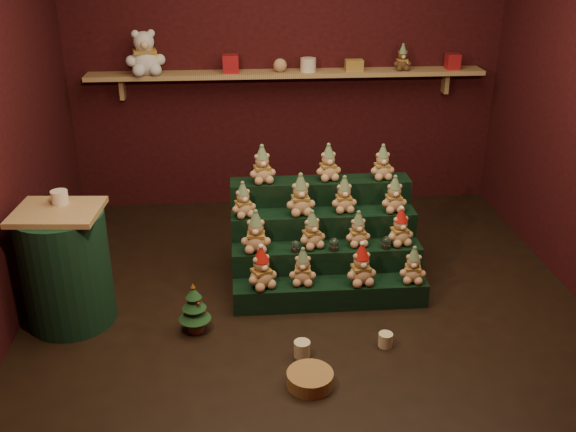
{
  "coord_description": "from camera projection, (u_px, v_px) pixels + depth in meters",
  "views": [
    {
      "loc": [
        -0.46,
        -3.94,
        2.5
      ],
      "look_at": [
        -0.12,
        0.25,
        0.61
      ],
      "focal_mm": 40.0,
      "sensor_mm": 36.0,
      "label": 1
    }
  ],
  "objects": [
    {
      "name": "teddy_7",
      "position": [
        400.0,
        227.0,
        4.71
      ],
      "size": [
        0.23,
        0.21,
        0.28
      ],
      "primitive_type": null,
      "rotation": [
        0.0,
        0.0,
        0.21
      ],
      "color": "tan",
      "rests_on": "riser_tier_midfront"
    },
    {
      "name": "gift_tin_red_b",
      "position": [
        453.0,
        61.0,
        5.87
      ],
      "size": [
        0.12,
        0.12,
        0.14
      ],
      "primitive_type": "cube",
      "color": "#AC1A20",
      "rests_on": "back_shelf"
    },
    {
      "name": "teddy_5",
      "position": [
        312.0,
        229.0,
        4.67
      ],
      "size": [
        0.25,
        0.24,
        0.28
      ],
      "primitive_type": null,
      "rotation": [
        0.0,
        0.0,
        0.36
      ],
      "color": "tan",
      "rests_on": "riser_tier_midfront"
    },
    {
      "name": "teddy_10",
      "position": [
        344.0,
        194.0,
        4.82
      ],
      "size": [
        0.21,
        0.19,
        0.27
      ],
      "primitive_type": null,
      "rotation": [
        0.0,
        0.0,
        0.08
      ],
      "color": "tan",
      "rests_on": "riser_tier_midback"
    },
    {
      "name": "teddy_1",
      "position": [
        303.0,
        266.0,
        4.54
      ],
      "size": [
        0.21,
        0.19,
        0.27
      ],
      "primitive_type": null,
      "rotation": [
        0.0,
        0.0,
        -0.12
      ],
      "color": "tan",
      "rests_on": "riser_tier_front"
    },
    {
      "name": "teddy_9",
      "position": [
        300.0,
        195.0,
        4.77
      ],
      "size": [
        0.24,
        0.22,
        0.31
      ],
      "primitive_type": null,
      "rotation": [
        0.0,
        0.0,
        0.09
      ],
      "color": "tan",
      "rests_on": "riser_tier_midback"
    },
    {
      "name": "back_wall",
      "position": [
        286.0,
        59.0,
        5.93
      ],
      "size": [
        4.0,
        0.1,
        2.8
      ],
      "primitive_type": "cube",
      "color": "black",
      "rests_on": "ground"
    },
    {
      "name": "back_shelf",
      "position": [
        287.0,
        74.0,
        5.82
      ],
      "size": [
        3.6,
        0.26,
        0.24
      ],
      "color": "tan",
      "rests_on": "ground"
    },
    {
      "name": "snow_globe_c",
      "position": [
        386.0,
        242.0,
        4.68
      ],
      "size": [
        0.07,
        0.07,
        0.09
      ],
      "color": "black",
      "rests_on": "riser_tier_midfront"
    },
    {
      "name": "riser_tier_midfront",
      "position": [
        326.0,
        268.0,
        4.8
      ],
      "size": [
        1.4,
        0.22,
        0.36
      ],
      "primitive_type": "cube",
      "color": "black",
      "rests_on": "ground"
    },
    {
      "name": "shelf_plush_ball",
      "position": [
        280.0,
        65.0,
        5.76
      ],
      "size": [
        0.12,
        0.12,
        0.12
      ],
      "primitive_type": "sphere",
      "color": "tan",
      "rests_on": "back_shelf"
    },
    {
      "name": "wicker_basket",
      "position": [
        310.0,
        379.0,
        3.83
      ],
      "size": [
        0.35,
        0.35,
        0.09
      ],
      "primitive_type": "cylinder",
      "rotation": [
        0.0,
        0.0,
        0.28
      ],
      "color": "#9C713F",
      "rests_on": "ground"
    },
    {
      "name": "brown_bear",
      "position": [
        402.0,
        58.0,
        5.81
      ],
      "size": [
        0.16,
        0.15,
        0.23
      ],
      "primitive_type": null,
      "rotation": [
        0.0,
        0.0,
        0.02
      ],
      "color": "#4A3118",
      "rests_on": "back_shelf"
    },
    {
      "name": "teddy_3",
      "position": [
        413.0,
        265.0,
        4.57
      ],
      "size": [
        0.21,
        0.2,
        0.26
      ],
      "primitive_type": null,
      "rotation": [
        0.0,
        0.0,
        -0.17
      ],
      "color": "tan",
      "rests_on": "riser_tier_front"
    },
    {
      "name": "riser_tier_midback",
      "position": [
        323.0,
        244.0,
        4.96
      ],
      "size": [
        1.4,
        0.22,
        0.54
      ],
      "primitive_type": "cube",
      "color": "black",
      "rests_on": "ground"
    },
    {
      "name": "front_wall",
      "position": [
        376.0,
        279.0,
        2.21
      ],
      "size": [
        4.0,
        0.1,
        2.8
      ],
      "primitive_type": "cube",
      "color": "black",
      "rests_on": "ground"
    },
    {
      "name": "teddy_11",
      "position": [
        394.0,
        194.0,
        4.82
      ],
      "size": [
        0.21,
        0.19,
        0.27
      ],
      "primitive_type": null,
      "rotation": [
        0.0,
        0.0,
        0.07
      ],
      "color": "tan",
      "rests_on": "riser_tier_midback"
    },
    {
      "name": "riser_tier_front",
      "position": [
        330.0,
        294.0,
        4.64
      ],
      "size": [
        1.4,
        0.22,
        0.18
      ],
      "primitive_type": "cube",
      "color": "black",
      "rests_on": "ground"
    },
    {
      "name": "teddy_6",
      "position": [
        358.0,
        229.0,
        4.71
      ],
      "size": [
        0.2,
        0.18,
        0.26
      ],
      "primitive_type": null,
      "rotation": [
        0.0,
        0.0,
        0.1
      ],
      "color": "tan",
      "rests_on": "riser_tier_midfront"
    },
    {
      "name": "teddy_8",
      "position": [
        243.0,
        200.0,
        4.74
      ],
      "size": [
        0.23,
        0.22,
        0.26
      ],
      "primitive_type": null,
      "rotation": [
        0.0,
        0.0,
        0.36
      ],
      "color": "tan",
      "rests_on": "riser_tier_midback"
    },
    {
      "name": "white_bear",
      "position": [
        144.0,
        47.0,
        5.59
      ],
      "size": [
        0.4,
        0.37,
        0.48
      ],
      "primitive_type": null,
      "rotation": [
        0.0,
        0.0,
        0.2
      ],
      "color": "silver",
      "rests_on": "back_shelf"
    },
    {
      "name": "teddy_4",
      "position": [
        256.0,
        231.0,
        4.61
      ],
      "size": [
        0.23,
        0.21,
        0.3
      ],
      "primitive_type": null,
      "rotation": [
        0.0,
        0.0,
        -0.08
      ],
      "color": "tan",
      "rests_on": "riser_tier_midfront"
    },
    {
      "name": "mini_christmas_tree",
      "position": [
        194.0,
        308.0,
        4.29
      ],
      "size": [
        0.22,
        0.22,
        0.37
      ],
      "rotation": [
        0.0,
        0.0,
        -0.31
      ],
      "color": "#4D2E1B",
      "rests_on": "ground"
    },
    {
      "name": "mug_right",
      "position": [
        385.0,
        340.0,
        4.19
      ],
      "size": [
        0.09,
        0.09,
        0.09
      ],
      "primitive_type": "cylinder",
      "color": "beige",
      "rests_on": "ground"
    },
    {
      "name": "side_table",
      "position": [
        66.0,
        267.0,
        4.32
      ],
      "size": [
        0.59,
        0.59,
        0.84
      ],
      "rotation": [
        0.0,
        0.0,
        -0.08
      ],
      "color": "tan",
      "rests_on": "ground"
    },
    {
      "name": "teddy_0",
      "position": [
        261.0,
        267.0,
        4.49
      ],
      "size": [
        0.28,
        0.27,
        0.31
      ],
      "primitive_type": null,
      "rotation": [
        0.0,
        0.0,
        0.46
      ],
      "color": "tan",
      "rests_on": "riser_tier_front"
    },
    {
      "name": "gift_tin_cream",
      "position": [
        308.0,
        65.0,
        5.77
      ],
      "size": [
        0.14,
        0.14,
        0.12
      ],
      "primitive_type": "cylinder",
      "color": "beige",
      "rests_on": "back_shelf"
    },
    {
      "name": "riser_tier_back",
      "position": [
        320.0,
        222.0,
        5.13
      ],
      "size": [
        1.4,
        0.22,
        0.72
      ],
      "primitive_type": "cube",
      "color": "black",
      "rests_on": "ground"
    },
    {
      "name": "teddy_14",
      "position": [
        382.0,
        162.0,
        4.95
      ],
      "size": [
        0.2,
        0.18,
        0.26
      ],
      "primitive_type": null,
      "rotation": [
        0.0,
        0.0,
        0.08
      ],
      "color": "tan",
      "rests_on": "riser_tier_back"
    },
    {
      "name": "scarf_gift_box",
      "position": [
        354.0,
        65.0,
        5.81
      ],
      "size": [
        0.16,
        0.1,
        0.1
      ],
      "primitive_type": "cube",
      "color": "#C9691C",
      "rests_on": "back_shelf"
    },
    {
      "name": "table_ornament",
      "position": [
        60.0,
        197.0,
        4.22
      ],
      "size": [
        0.11,
        0.11,
        0.09
      ],
      "primitive_type": "cylinder",
      "color": "beige",
      "rests_on": "side_table"
    },
    {
      "name": "mug_left",
      "position": [
        302.0,
        349.0,
        4.09
      ],
      "size": [
        0.11,
        0.11,
        0.11
      ],
      "primitive_type": "cylinder",
      "color": "beige",
      "rests_on": "ground"
    },
    {
      "name": "snow_globe_a",
      "position": [
        295.0,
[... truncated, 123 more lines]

